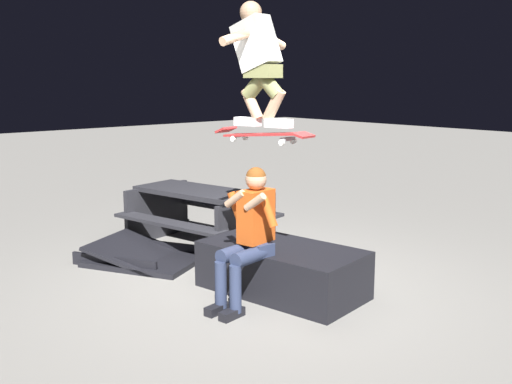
% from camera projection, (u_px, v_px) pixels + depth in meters
% --- Properties ---
extents(ground_plane, '(40.00, 40.00, 0.00)m').
position_uv_depth(ground_plane, '(264.00, 287.00, 6.16)').
color(ground_plane, gray).
extents(ledge_box_main, '(1.74, 1.07, 0.48)m').
position_uv_depth(ledge_box_main, '(282.00, 269.00, 5.98)').
color(ledge_box_main, black).
rests_on(ledge_box_main, ground).
extents(person_sitting_on_ledge, '(0.60, 0.78, 1.32)m').
position_uv_depth(person_sitting_on_ledge, '(249.00, 231.00, 5.55)').
color(person_sitting_on_ledge, '#2D3856').
rests_on(person_sitting_on_ledge, ground).
extents(skateboard, '(1.04, 0.37, 0.13)m').
position_uv_depth(skateboard, '(263.00, 135.00, 5.48)').
color(skateboard, '#B72D2D').
extents(skater_airborne, '(0.63, 0.89, 1.12)m').
position_uv_depth(skater_airborne, '(258.00, 58.00, 5.38)').
color(skater_airborne, white).
extents(kicker_ramp, '(1.53, 1.41, 0.32)m').
position_uv_depth(kicker_ramp, '(146.00, 257.00, 7.02)').
color(kicker_ramp, black).
rests_on(kicker_ramp, ground).
extents(picnic_table_back, '(1.92, 1.63, 0.75)m').
position_uv_depth(picnic_table_back, '(199.00, 209.00, 7.56)').
color(picnic_table_back, '#28282D').
rests_on(picnic_table_back, ground).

